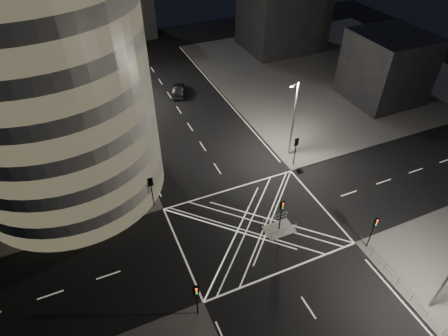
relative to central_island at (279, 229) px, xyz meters
name	(u,v)px	position (x,y,z in m)	size (l,w,h in m)	color
ground	(255,225)	(-2.00, 1.50, -0.07)	(120.00, 120.00, 0.00)	black
sidewalk_far_right	(331,70)	(27.00, 28.50, 0.00)	(42.00, 42.00, 0.15)	#4F4D4A
central_island	(279,229)	(0.00, 0.00, 0.00)	(3.00, 2.00, 0.15)	slate
building_right_far	(283,7)	(24.00, 41.50, 7.58)	(14.00, 12.00, 15.00)	black
building_right_near	(386,67)	(28.00, 17.50, 5.08)	(10.00, 10.00, 10.00)	black
tree_a	(129,170)	(-12.50, 10.50, 3.97)	(4.10, 4.10, 6.27)	black
tree_b	(116,134)	(-12.50, 16.50, 4.85)	(4.19, 4.19, 7.20)	black
tree_c	(107,113)	(-12.50, 22.50, 4.29)	(3.90, 3.90, 6.47)	black
tree_d	(98,85)	(-12.50, 28.50, 5.30)	(4.50, 4.50, 7.83)	black
tree_e	(93,72)	(-12.50, 34.50, 4.60)	(3.97, 3.97, 6.82)	black
traffic_signal_fl	(151,187)	(-10.80, 8.30, 2.84)	(0.55, 0.22, 4.00)	black
traffic_signal_nl	(196,295)	(-10.80, -5.30, 2.84)	(0.55, 0.22, 4.00)	black
traffic_signal_fr	(296,147)	(6.80, 8.30, 2.84)	(0.55, 0.22, 4.00)	black
traffic_signal_nr	(374,227)	(6.80, -5.30, 2.84)	(0.55, 0.22, 4.00)	black
traffic_signal_island	(282,210)	(0.00, 0.00, 2.84)	(0.55, 0.22, 4.00)	black
street_lamp_left_near	(130,141)	(-11.44, 13.50, 5.47)	(1.25, 0.25, 10.00)	slate
street_lamp_left_far	(102,73)	(-11.44, 31.50, 5.47)	(1.25, 0.25, 10.00)	slate
street_lamp_right_far	(293,118)	(7.44, 10.50, 5.47)	(1.25, 0.25, 10.00)	slate
railing_near_right	(405,289)	(6.30, -10.65, 0.62)	(0.06, 11.70, 1.10)	slate
railing_island_south	(284,231)	(0.00, -0.90, 0.62)	(2.80, 0.06, 1.10)	slate
railing_island_north	(275,219)	(0.00, 0.90, 0.62)	(2.80, 0.06, 1.10)	slate
sedan	(179,90)	(-0.50, 31.02, 0.72)	(1.68, 4.81, 1.58)	black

